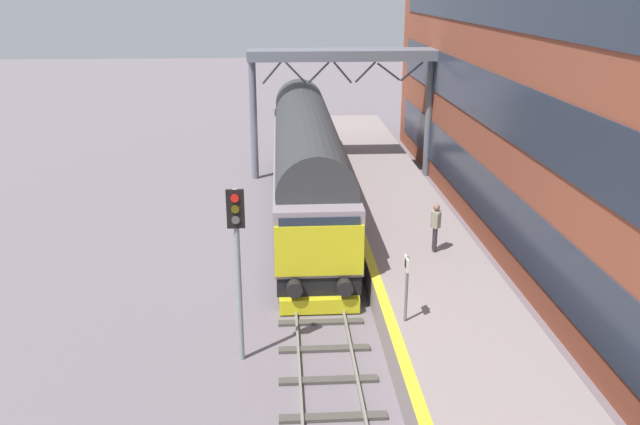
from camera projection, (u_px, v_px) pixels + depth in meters
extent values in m
plane|color=slate|center=(312.00, 255.00, 24.23)|extent=(140.00, 140.00, 0.00)
cube|color=gray|center=(293.00, 253.00, 24.16)|extent=(0.07, 60.00, 0.15)
cube|color=gray|center=(331.00, 252.00, 24.25)|extent=(0.07, 60.00, 0.15)
cube|color=#4A463F|center=(333.00, 417.00, 15.02)|extent=(2.50, 0.26, 0.09)
cube|color=#4A463F|center=(328.00, 380.00, 16.44)|extent=(2.50, 0.26, 0.09)
cube|color=#4A463F|center=(324.00, 349.00, 17.85)|extent=(2.50, 0.26, 0.09)
cube|color=#4A463F|center=(321.00, 322.00, 19.27)|extent=(2.50, 0.26, 0.09)
cube|color=#4A463F|center=(318.00, 299.00, 20.68)|extent=(2.50, 0.26, 0.09)
cube|color=#4A463F|center=(315.00, 279.00, 22.10)|extent=(2.50, 0.26, 0.09)
cube|color=#4A463F|center=(313.00, 261.00, 23.51)|extent=(2.50, 0.26, 0.09)
cube|color=#4A463F|center=(311.00, 246.00, 24.92)|extent=(2.50, 0.26, 0.09)
cube|color=#4A463F|center=(309.00, 232.00, 26.34)|extent=(2.50, 0.26, 0.09)
cube|color=#4A463F|center=(307.00, 219.00, 27.75)|extent=(2.50, 0.26, 0.09)
cube|color=#4A463F|center=(306.00, 208.00, 29.17)|extent=(2.50, 0.26, 0.09)
cube|color=#4A463F|center=(305.00, 198.00, 30.58)|extent=(2.50, 0.26, 0.09)
cube|color=#4A463F|center=(303.00, 188.00, 31.99)|extent=(2.50, 0.26, 0.09)
cube|color=#4A463F|center=(302.00, 180.00, 33.41)|extent=(2.50, 0.26, 0.09)
cube|color=#4A463F|center=(301.00, 172.00, 34.82)|extent=(2.50, 0.26, 0.09)
cube|color=#4A463F|center=(300.00, 165.00, 36.24)|extent=(2.50, 0.26, 0.09)
cube|color=#4A463F|center=(299.00, 158.00, 37.65)|extent=(2.50, 0.26, 0.09)
cube|color=#4A463F|center=(299.00, 152.00, 39.06)|extent=(2.50, 0.26, 0.09)
cube|color=#4A463F|center=(298.00, 146.00, 40.48)|extent=(2.50, 0.26, 0.09)
cube|color=#4A463F|center=(297.00, 140.00, 41.89)|extent=(2.50, 0.26, 0.09)
cube|color=#4A463F|center=(297.00, 135.00, 43.31)|extent=(2.50, 0.26, 0.09)
cube|color=#4A463F|center=(296.00, 131.00, 44.72)|extent=(2.50, 0.26, 0.09)
cube|color=#4A463F|center=(295.00, 126.00, 46.13)|extent=(2.50, 0.26, 0.09)
cube|color=#4A463F|center=(295.00, 122.00, 47.55)|extent=(2.50, 0.26, 0.09)
cube|color=#4A463F|center=(294.00, 118.00, 48.96)|extent=(2.50, 0.26, 0.09)
cube|color=#4A463F|center=(294.00, 114.00, 50.38)|extent=(2.50, 0.26, 0.09)
cube|color=#4A463F|center=(293.00, 111.00, 51.79)|extent=(2.50, 0.26, 0.09)
cube|color=gray|center=(409.00, 240.00, 24.28)|extent=(4.00, 44.00, 1.00)
cube|color=yellow|center=(359.00, 228.00, 24.00)|extent=(0.30, 44.00, 0.01)
cube|color=brown|center=(610.00, 6.00, 20.34)|extent=(5.21, 40.65, 17.66)
cube|color=#293241|center=(506.00, 216.00, 22.45)|extent=(0.06, 37.40, 1.98)
cube|color=#293241|center=(516.00, 114.00, 21.29)|extent=(0.06, 37.40, 1.98)
cube|color=#293241|center=(528.00, 0.00, 20.13)|extent=(0.06, 37.40, 1.98)
cube|color=black|center=(306.00, 195.00, 28.44)|extent=(2.56, 18.50, 0.60)
cube|color=gray|center=(306.00, 165.00, 28.00)|extent=(2.70, 18.50, 2.10)
cylinder|color=#35383A|center=(306.00, 137.00, 27.59)|extent=(2.56, 17.02, 2.57)
cube|color=yellow|center=(319.00, 251.00, 19.29)|extent=(2.65, 0.08, 1.58)
cube|color=#232D3D|center=(319.00, 228.00, 19.07)|extent=(2.38, 0.04, 0.64)
cube|color=#232D3D|center=(338.00, 157.00, 27.98)|extent=(0.04, 12.95, 0.44)
cylinder|color=black|center=(295.00, 289.00, 19.41)|extent=(0.48, 0.35, 0.48)
cylinder|color=black|center=(345.00, 287.00, 19.50)|extent=(0.48, 0.35, 0.48)
cube|color=yellow|center=(320.00, 305.00, 19.80)|extent=(2.43, 0.36, 0.47)
cylinder|color=black|center=(316.00, 273.00, 21.40)|extent=(1.64, 1.04, 1.04)
cylinder|color=black|center=(314.00, 260.00, 22.44)|extent=(1.64, 1.04, 1.04)
cylinder|color=black|center=(313.00, 248.00, 23.47)|extent=(1.64, 1.04, 1.04)
cylinder|color=black|center=(302.00, 169.00, 33.60)|extent=(1.64, 1.04, 1.04)
cylinder|color=black|center=(301.00, 163.00, 34.64)|extent=(1.64, 1.04, 1.04)
cylinder|color=black|center=(301.00, 158.00, 35.68)|extent=(1.64, 1.04, 1.04)
cylinder|color=gray|center=(239.00, 278.00, 16.69)|extent=(0.14, 0.14, 4.75)
cube|color=black|center=(235.00, 209.00, 16.02)|extent=(0.44, 0.10, 0.99)
cylinder|color=red|center=(235.00, 198.00, 15.87)|extent=(0.20, 0.06, 0.20)
cylinder|color=#53470A|center=(235.00, 209.00, 15.96)|extent=(0.20, 0.06, 0.20)
cylinder|color=#50504E|center=(236.00, 220.00, 16.05)|extent=(0.20, 0.06, 0.20)
cylinder|color=slate|center=(406.00, 289.00, 17.08)|extent=(0.08, 0.08, 1.83)
cube|color=white|center=(407.00, 264.00, 16.84)|extent=(0.05, 0.44, 0.36)
cube|color=black|center=(405.00, 264.00, 16.83)|extent=(0.01, 0.20, 0.24)
cylinder|color=#302B31|center=(435.00, 240.00, 21.74)|extent=(0.13, 0.13, 0.84)
cylinder|color=#302B31|center=(434.00, 238.00, 21.93)|extent=(0.13, 0.13, 0.84)
cylinder|color=#9E967F|center=(436.00, 219.00, 21.61)|extent=(0.37, 0.37, 0.56)
sphere|color=#91674E|center=(437.00, 207.00, 21.47)|extent=(0.22, 0.22, 0.22)
cylinder|color=#9E967F|center=(437.00, 221.00, 21.41)|extent=(0.09, 0.09, 0.52)
cylinder|color=#9E967F|center=(435.00, 217.00, 21.80)|extent=(0.09, 0.09, 0.52)
cylinder|color=slate|center=(254.00, 121.00, 32.85)|extent=(0.36, 0.36, 5.97)
cylinder|color=slate|center=(429.00, 119.00, 33.37)|extent=(0.36, 0.36, 5.97)
cube|color=slate|center=(343.00, 55.00, 32.05)|extent=(9.30, 2.00, 0.50)
cylinder|color=slate|center=(272.00, 73.00, 32.13)|extent=(0.99, 0.10, 1.12)
cylinder|color=slate|center=(296.00, 73.00, 32.19)|extent=(1.05, 0.10, 1.07)
cylinder|color=slate|center=(319.00, 72.00, 32.26)|extent=(1.07, 0.10, 1.05)
cylinder|color=slate|center=(342.00, 72.00, 32.33)|extent=(0.99, 0.10, 1.12)
cylinder|color=slate|center=(366.00, 72.00, 32.40)|extent=(1.06, 0.10, 1.06)
cylinder|color=slate|center=(389.00, 72.00, 32.46)|extent=(1.19, 0.10, 0.91)
cylinder|color=slate|center=(412.00, 72.00, 32.53)|extent=(1.13, 0.10, 0.98)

